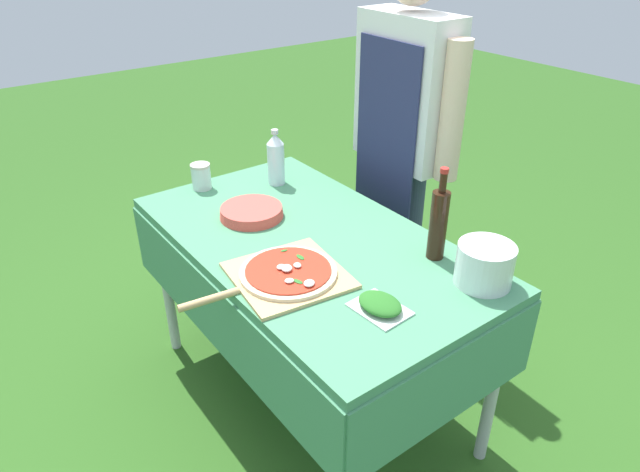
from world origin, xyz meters
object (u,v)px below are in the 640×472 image
object	(u,v)px
prep_table	(310,259)
person_cook	(403,127)
plate_stack	(252,212)
oil_bottle	(438,223)
herb_container	(380,305)
mixing_tub	(485,265)
water_bottle	(276,159)
sauce_jar	(201,178)
pizza_on_peel	(286,274)

from	to	relation	value
prep_table	person_cook	xyz separation A→B (m)	(-0.24, 0.67, 0.30)
prep_table	plate_stack	distance (m)	0.30
person_cook	oil_bottle	size ratio (longest dim) A/B	5.09
herb_container	mixing_tub	size ratio (longest dim) A/B	0.98
mixing_tub	plate_stack	bearing A→B (deg)	-156.76
oil_bottle	water_bottle	bearing A→B (deg)	-173.02
mixing_tub	plate_stack	size ratio (longest dim) A/B	0.74
person_cook	herb_container	bearing A→B (deg)	134.10
plate_stack	herb_container	bearing A→B (deg)	-0.14
oil_bottle	plate_stack	size ratio (longest dim) A/B	1.34
oil_bottle	plate_stack	world-z (taller)	oil_bottle
water_bottle	oil_bottle	bearing A→B (deg)	6.98
water_bottle	sauce_jar	size ratio (longest dim) A/B	2.21
oil_bottle	mixing_tub	size ratio (longest dim) A/B	1.81
person_cook	mixing_tub	world-z (taller)	person_cook
water_bottle	plate_stack	xyz separation A→B (m)	(0.20, -0.25, -0.09)
prep_table	mixing_tub	distance (m)	0.63
person_cook	plate_stack	distance (m)	0.77
plate_stack	mixing_tub	bearing A→B (deg)	23.24
prep_table	mixing_tub	xyz separation A→B (m)	(0.55, 0.27, 0.15)
prep_table	water_bottle	bearing A→B (deg)	160.44
oil_bottle	water_bottle	xyz separation A→B (m)	(-0.82, -0.10, -0.02)
water_bottle	mixing_tub	size ratio (longest dim) A/B	1.34
oil_bottle	mixing_tub	bearing A→B (deg)	1.31
pizza_on_peel	mixing_tub	size ratio (longest dim) A/B	3.08
pizza_on_peel	oil_bottle	xyz separation A→B (m)	(0.19, 0.47, 0.12)
herb_container	sauce_jar	bearing A→B (deg)	-178.27
pizza_on_peel	water_bottle	world-z (taller)	water_bottle
sauce_jar	water_bottle	bearing A→B (deg)	62.73
oil_bottle	pizza_on_peel	bearing A→B (deg)	-112.24
oil_bottle	person_cook	bearing A→B (deg)	145.78
person_cook	water_bottle	world-z (taller)	person_cook
prep_table	pizza_on_peel	xyz separation A→B (m)	(0.16, -0.21, 0.10)
person_cook	plate_stack	world-z (taller)	person_cook
oil_bottle	plate_stack	distance (m)	0.72
person_cook	water_bottle	distance (m)	0.56
person_cook	mixing_tub	xyz separation A→B (m)	(0.79, -0.40, -0.14)
pizza_on_peel	water_bottle	distance (m)	0.74
water_bottle	herb_container	size ratio (longest dim) A/B	1.37
mixing_tub	sauce_jar	world-z (taller)	mixing_tub
plate_stack	sauce_jar	bearing A→B (deg)	-174.36
herb_container	water_bottle	bearing A→B (deg)	165.17
oil_bottle	prep_table	bearing A→B (deg)	-142.62
pizza_on_peel	plate_stack	distance (m)	0.44
oil_bottle	sauce_jar	size ratio (longest dim) A/B	2.99
oil_bottle	mixing_tub	xyz separation A→B (m)	(0.20, 0.00, -0.06)
herb_container	plate_stack	size ratio (longest dim) A/B	0.72
person_cook	mixing_tub	size ratio (longest dim) A/B	9.23
pizza_on_peel	sauce_jar	xyz separation A→B (m)	(-0.77, 0.09, 0.03)
plate_stack	pizza_on_peel	bearing A→B (deg)	-16.74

